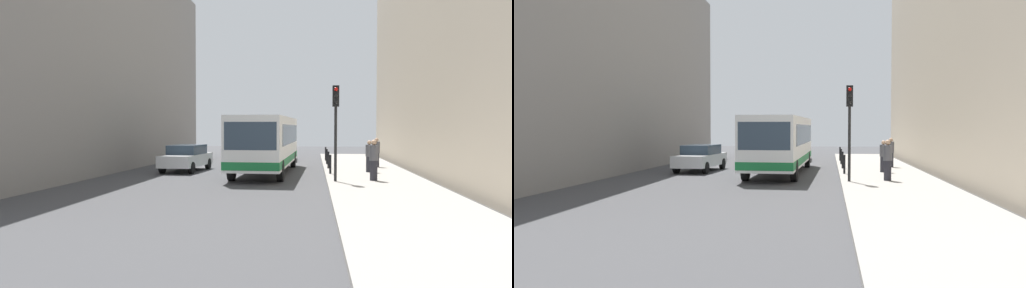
% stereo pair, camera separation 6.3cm
% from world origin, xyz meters
% --- Properties ---
extents(ground_plane, '(80.00, 80.00, 0.00)m').
position_xyz_m(ground_plane, '(0.00, 0.00, 0.00)').
color(ground_plane, '#424244').
extents(sidewalk, '(4.40, 40.00, 0.15)m').
position_xyz_m(sidewalk, '(5.40, 0.00, 0.07)').
color(sidewalk, '#9E9991').
rests_on(sidewalk, ground).
extents(building_left, '(7.00, 32.00, 13.51)m').
position_xyz_m(building_left, '(-11.50, 4.00, 6.76)').
color(building_left, gray).
rests_on(building_left, ground).
extents(building_right, '(7.00, 32.00, 16.15)m').
position_xyz_m(building_right, '(11.50, 4.00, 8.07)').
color(building_right, '#B2A38C').
rests_on(building_right, ground).
extents(bus, '(2.85, 11.09, 3.00)m').
position_xyz_m(bus, '(0.12, 3.31, 1.73)').
color(bus, white).
rests_on(bus, ground).
extents(car_beside_bus, '(2.13, 4.52, 1.48)m').
position_xyz_m(car_beside_bus, '(-4.51, 3.90, 0.78)').
color(car_beside_bus, silver).
rests_on(car_beside_bus, ground).
extents(car_behind_bus, '(1.95, 4.44, 1.48)m').
position_xyz_m(car_behind_bus, '(0.30, 13.62, 0.78)').
color(car_behind_bus, silver).
rests_on(car_behind_bus, ground).
extents(traffic_light, '(0.28, 0.33, 4.10)m').
position_xyz_m(traffic_light, '(3.55, -1.63, 3.01)').
color(traffic_light, black).
rests_on(traffic_light, sidewalk).
extents(bollard_near, '(0.11, 0.11, 0.95)m').
position_xyz_m(bollard_near, '(3.45, 1.75, 0.62)').
color(bollard_near, black).
rests_on(bollard_near, sidewalk).
extents(bollard_mid, '(0.11, 0.11, 0.95)m').
position_xyz_m(bollard_mid, '(3.45, 4.94, 0.62)').
color(bollard_mid, black).
rests_on(bollard_mid, sidewalk).
extents(bollard_far, '(0.11, 0.11, 0.95)m').
position_xyz_m(bollard_far, '(3.45, 8.12, 0.62)').
color(bollard_far, black).
rests_on(bollard_far, sidewalk).
extents(bollard_farthest, '(0.11, 0.11, 0.95)m').
position_xyz_m(bollard_farthest, '(3.45, 11.31, 0.62)').
color(bollard_farthest, black).
rests_on(bollard_farthest, sidewalk).
extents(pedestrian_near_signal, '(0.38, 0.38, 1.78)m').
position_xyz_m(pedestrian_near_signal, '(5.22, -1.09, 1.04)').
color(pedestrian_near_signal, '#26262D').
rests_on(pedestrian_near_signal, sidewalk).
extents(pedestrian_mid_sidewalk, '(0.38, 0.38, 1.64)m').
position_xyz_m(pedestrian_mid_sidewalk, '(5.48, 2.89, 0.97)').
color(pedestrian_mid_sidewalk, '#26262D').
rests_on(pedestrian_mid_sidewalk, sidewalk).
extents(pedestrian_far_sidewalk, '(0.38, 0.38, 1.70)m').
position_xyz_m(pedestrian_far_sidewalk, '(6.27, 6.23, 1.00)').
color(pedestrian_far_sidewalk, '#26262D').
rests_on(pedestrian_far_sidewalk, sidewalk).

